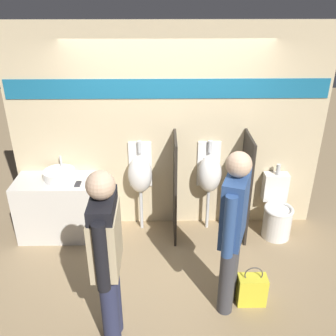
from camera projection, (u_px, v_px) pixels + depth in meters
name	position (u px, v px, depth m)	size (l,w,h in m)	color
ground_plane	(168.00, 246.00, 4.86)	(16.00, 16.00, 0.00)	#997F5B
display_wall	(168.00, 131.00, 4.79)	(4.01, 0.07, 2.70)	beige
sink_counter	(59.00, 208.00, 4.93)	(1.04, 0.54, 0.82)	silver
sink_basin	(59.00, 174.00, 4.77)	(0.40, 0.40, 0.25)	white
cell_phone	(78.00, 184.00, 4.65)	(0.07, 0.14, 0.01)	#232328
divider_near_counter	(175.00, 188.00, 4.80)	(0.03, 0.57, 1.41)	#28231E
divider_mid	(245.00, 188.00, 4.81)	(0.03, 0.57, 1.41)	#28231E
urinal_near_counter	(140.00, 174.00, 4.87)	(0.32, 0.29, 1.26)	silver
urinal_far	(209.00, 174.00, 4.88)	(0.32, 0.29, 1.26)	silver
toilet	(277.00, 213.00, 4.98)	(0.39, 0.55, 0.95)	white
person_in_vest	(107.00, 250.00, 3.17)	(0.23, 0.63, 1.79)	#282D4C
person_with_lanyard	(233.00, 228.00, 3.56)	(0.34, 0.59, 1.77)	#3D3D42
shopping_bag	(252.00, 290.00, 3.94)	(0.30, 0.17, 0.48)	yellow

